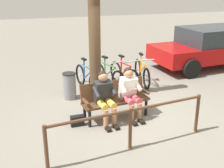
# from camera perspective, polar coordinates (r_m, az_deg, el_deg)

# --- Properties ---
(ground_plane) EXTENTS (40.00, 40.00, 0.00)m
(ground_plane) POSITION_cam_1_polar(r_m,az_deg,el_deg) (6.89, 3.19, -6.69)
(ground_plane) COLOR slate
(bench) EXTENTS (1.64, 0.66, 0.87)m
(bench) POSITION_cam_1_polar(r_m,az_deg,el_deg) (6.73, 0.50, -2.56)
(bench) COLOR #51331E
(bench) RESTS_ON ground
(person_reading) EXTENTS (0.52, 0.80, 1.20)m
(person_reading) POSITION_cam_1_polar(r_m,az_deg,el_deg) (6.67, 3.58, -1.36)
(person_reading) COLOR white
(person_reading) RESTS_ON ground
(person_companion) EXTENTS (0.52, 0.80, 1.20)m
(person_companion) POSITION_cam_1_polar(r_m,az_deg,el_deg) (6.41, -1.49, -2.23)
(person_companion) COLOR #262628
(person_companion) RESTS_ON ground
(handbag) EXTENTS (0.30, 0.14, 0.24)m
(handbag) POSITION_cam_1_polar(r_m,az_deg,el_deg) (6.51, -6.91, -7.27)
(handbag) COLOR black
(handbag) RESTS_ON ground
(tree_trunk) EXTENTS (0.31, 0.31, 4.12)m
(tree_trunk) POSITION_cam_1_polar(r_m,az_deg,el_deg) (7.51, -3.54, 12.07)
(tree_trunk) COLOR #4C3823
(tree_trunk) RESTS_ON ground
(litter_bin) EXTENTS (0.37, 0.37, 0.73)m
(litter_bin) POSITION_cam_1_polar(r_m,az_deg,el_deg) (7.90, -8.45, -0.37)
(litter_bin) COLOR slate
(litter_bin) RESTS_ON ground
(bicycle_purple) EXTENTS (0.48, 1.67, 0.94)m
(bicycle_purple) POSITION_cam_1_polar(r_m,az_deg,el_deg) (9.03, 5.98, 2.28)
(bicycle_purple) COLOR black
(bicycle_purple) RESTS_ON ground
(bicycle_orange) EXTENTS (0.53, 1.66, 0.94)m
(bicycle_orange) POSITION_cam_1_polar(r_m,az_deg,el_deg) (8.77, 2.46, 1.84)
(bicycle_orange) COLOR black
(bicycle_orange) RESTS_ON ground
(bicycle_black) EXTENTS (0.66, 1.61, 0.94)m
(bicycle_black) POSITION_cam_1_polar(r_m,az_deg,el_deg) (8.65, -0.72, 1.60)
(bicycle_black) COLOR black
(bicycle_black) RESTS_ON ground
(bicycle_silver) EXTENTS (0.49, 1.66, 0.94)m
(bicycle_silver) POSITION_cam_1_polar(r_m,az_deg,el_deg) (8.45, -5.02, 1.06)
(bicycle_silver) COLOR black
(bicycle_silver) RESTS_ON ground
(railing_fence) EXTENTS (3.26, 0.44, 0.85)m
(railing_fence) POSITION_cam_1_polar(r_m,az_deg,el_deg) (5.45, 3.69, -7.26)
(railing_fence) COLOR #51331E
(railing_fence) RESTS_ON ground
(parked_car) EXTENTS (4.32, 2.27, 1.47)m
(parked_car) POSITION_cam_1_polar(r_m,az_deg,el_deg) (11.33, 18.77, 7.13)
(parked_car) COLOR #A50C0C
(parked_car) RESTS_ON ground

